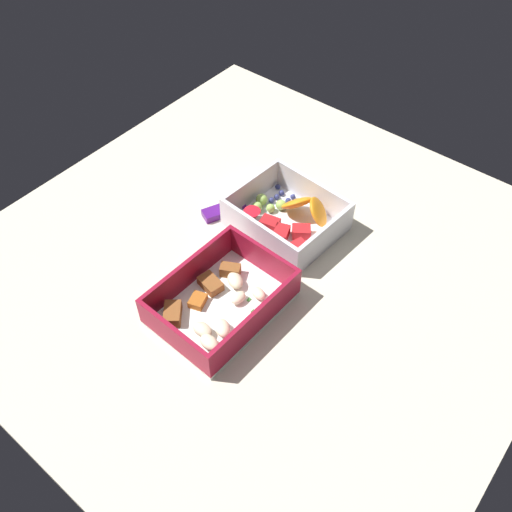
% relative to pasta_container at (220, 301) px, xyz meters
% --- Properties ---
extents(table_surface, '(0.80, 0.80, 0.02)m').
position_rel_pasta_container_xyz_m(table_surface, '(0.11, 0.01, -0.03)').
color(table_surface, beige).
rests_on(table_surface, ground).
extents(pasta_container, '(0.19, 0.14, 0.05)m').
position_rel_pasta_container_xyz_m(pasta_container, '(0.00, 0.00, 0.00)').
color(pasta_container, white).
rests_on(pasta_container, table_surface).
extents(fruit_bowl, '(0.15, 0.17, 0.06)m').
position_rel_pasta_container_xyz_m(fruit_bowl, '(0.19, 0.02, 0.00)').
color(fruit_bowl, white).
rests_on(fruit_bowl, table_surface).
extents(candy_bar, '(0.07, 0.05, 0.01)m').
position_rel_pasta_container_xyz_m(candy_bar, '(0.15, 0.12, -0.01)').
color(candy_bar, '#51197A').
rests_on(candy_bar, table_surface).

